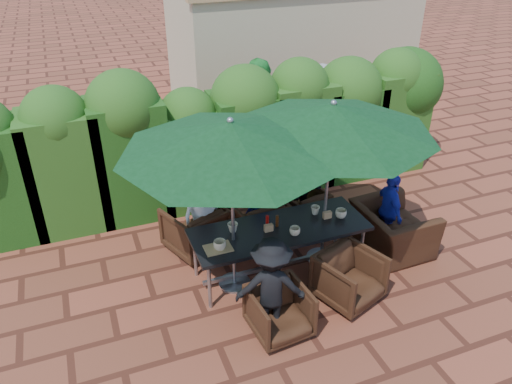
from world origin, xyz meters
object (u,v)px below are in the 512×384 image
object	(u,v)px
chair_far_left	(195,227)
chair_far_right	(303,206)
chair_near_right	(350,275)
umbrella_right	(332,118)
chair_far_mid	(256,217)
umbrella_left	(231,137)
chair_near_left	(280,310)
chair_end_right	(394,222)
dining_table	(280,233)

from	to	relation	value
chair_far_left	chair_far_right	world-z (taller)	chair_far_left
chair_far_left	chair_near_right	distance (m)	2.41
umbrella_right	chair_near_right	distance (m)	2.05
chair_far_mid	chair_far_right	size ratio (longest dim) A/B	1.19
umbrella_right	chair_far_left	distance (m)	2.63
umbrella_left	chair_far_right	distance (m)	2.63
chair_far_mid	chair_near_right	world-z (taller)	chair_far_mid
chair_near_left	chair_near_right	distance (m)	1.11
chair_end_right	chair_near_left	bearing A→B (deg)	111.96
umbrella_right	chair_near_left	world-z (taller)	umbrella_right
chair_near_left	chair_far_left	bearing A→B (deg)	98.89
umbrella_right	chair_far_right	world-z (taller)	umbrella_right
chair_far_left	umbrella_right	bearing A→B (deg)	130.37
chair_near_left	chair_end_right	bearing A→B (deg)	18.02
chair_far_left	chair_end_right	xyz separation A→B (m)	(2.76, -1.07, 0.08)
dining_table	chair_far_right	bearing A→B (deg)	49.32
dining_table	chair_far_mid	bearing A→B (deg)	90.49
umbrella_left	chair_far_left	bearing A→B (deg)	105.63
chair_near_left	umbrella_right	bearing A→B (deg)	38.83
chair_far_mid	chair_near_right	bearing A→B (deg)	104.99
umbrella_left	chair_near_right	xyz separation A→B (m)	(1.31, -0.82, -1.83)
umbrella_left	chair_far_left	size ratio (longest dim) A/B	3.42
dining_table	chair_far_left	world-z (taller)	chair_far_left
chair_far_mid	dining_table	bearing A→B (deg)	84.84
umbrella_left	umbrella_right	size ratio (longest dim) A/B	1.01
dining_table	umbrella_left	size ratio (longest dim) A/B	0.89
chair_far_left	chair_end_right	world-z (taller)	chair_end_right
chair_far_right	chair_near_left	world-z (taller)	chair_near_left
dining_table	umbrella_right	world-z (taller)	umbrella_right
umbrella_right	chair_far_left	bearing A→B (deg)	151.71
chair_far_right	chair_near_right	distance (m)	1.87
umbrella_right	dining_table	bearing A→B (deg)	-175.03
chair_near_right	chair_far_left	bearing A→B (deg)	111.33
dining_table	umbrella_right	bearing A→B (deg)	4.97
chair_near_right	chair_end_right	size ratio (longest dim) A/B	0.70
chair_near_left	chair_near_right	bearing A→B (deg)	6.40
umbrella_right	chair_far_left	world-z (taller)	umbrella_right
chair_far_left	chair_end_right	bearing A→B (deg)	137.47
chair_far_left	chair_far_right	size ratio (longest dim) A/B	1.18
dining_table	chair_near_left	xyz separation A→B (m)	(-0.46, -1.06, -0.33)
dining_table	chair_near_right	bearing A→B (deg)	-53.14
chair_far_right	chair_end_right	world-z (taller)	chair_end_right
dining_table	chair_near_right	size ratio (longest dim) A/B	3.19
chair_far_mid	chair_end_right	xyz separation A→B (m)	(1.82, -0.96, 0.07)
umbrella_left	chair_far_mid	bearing A→B (deg)	52.75
chair_far_mid	chair_end_right	world-z (taller)	chair_end_right
umbrella_right	chair_near_right	bearing A→B (deg)	-95.52
umbrella_right	chair_far_right	size ratio (longest dim) A/B	3.98
chair_far_left	dining_table	bearing A→B (deg)	113.33
chair_far_right	chair_near_right	xyz separation A→B (m)	(-0.23, -1.85, 0.04)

